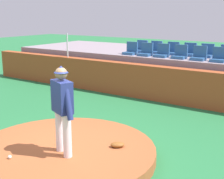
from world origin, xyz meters
TOP-DOWN VIEW (x-y plane):
  - ground_plane at (0.00, 0.00)m, footprint 60.00×60.00m
  - pitchers_mound at (0.00, 0.00)m, footprint 3.98×3.98m
  - pitcher at (0.22, -0.21)m, footprint 0.81×0.44m
  - baseball at (-0.50, -0.99)m, footprint 0.07×0.07m
  - fielding_glove at (0.96, 0.67)m, footprint 0.36×0.34m
  - brick_barrier at (0.00, 5.38)m, footprint 17.48×0.40m
  - fence_post_left at (-4.61, 5.38)m, footprint 0.06×0.06m
  - bleacher_platform at (0.00, 8.01)m, footprint 16.07×4.39m
  - stadium_chair_0 at (-2.09, 6.36)m, footprint 0.48×0.44m
  - stadium_chair_1 at (-1.40, 6.33)m, footprint 0.48×0.44m
  - stadium_chair_2 at (-0.71, 6.35)m, footprint 0.48×0.44m
  - stadium_chair_3 at (0.00, 6.35)m, footprint 0.48×0.44m
  - stadium_chair_4 at (0.72, 6.34)m, footprint 0.48×0.44m
  - stadium_chair_5 at (1.42, 6.32)m, footprint 0.48×0.44m
  - stadium_chair_7 at (-2.11, 7.25)m, footprint 0.48×0.44m
  - stadium_chair_8 at (-1.43, 7.23)m, footprint 0.48×0.44m
  - stadium_chair_9 at (-0.68, 7.22)m, footprint 0.48×0.44m
  - stadium_chair_10 at (0.02, 7.25)m, footprint 0.48×0.44m
  - stadium_chair_11 at (0.70, 7.24)m, footprint 0.48×0.44m

SIDE VIEW (x-z plane):
  - ground_plane at x=0.00m, z-range 0.00..0.00m
  - pitchers_mound at x=0.00m, z-range 0.00..0.25m
  - baseball at x=-0.50m, z-range 0.25..0.32m
  - fielding_glove at x=0.96m, z-range 0.25..0.36m
  - brick_barrier at x=0.00m, z-range 0.00..1.24m
  - bleacher_platform at x=0.00m, z-range 0.00..1.43m
  - pitcher at x=0.22m, z-range 0.39..2.21m
  - stadium_chair_0 at x=-2.09m, z-range 1.33..1.83m
  - stadium_chair_1 at x=-1.40m, z-range 1.33..1.83m
  - stadium_chair_2 at x=-0.71m, z-range 1.33..1.83m
  - stadium_chair_3 at x=0.00m, z-range 1.33..1.83m
  - stadium_chair_4 at x=0.72m, z-range 1.33..1.83m
  - stadium_chair_5 at x=1.42m, z-range 1.33..1.83m
  - stadium_chair_7 at x=-2.11m, z-range 1.33..1.83m
  - stadium_chair_8 at x=-1.43m, z-range 1.33..1.83m
  - stadium_chair_9 at x=-0.68m, z-range 1.33..1.83m
  - stadium_chair_10 at x=0.02m, z-range 1.33..1.83m
  - stadium_chair_11 at x=0.70m, z-range 1.33..1.83m
  - fence_post_left at x=-4.61m, z-range 1.24..2.23m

